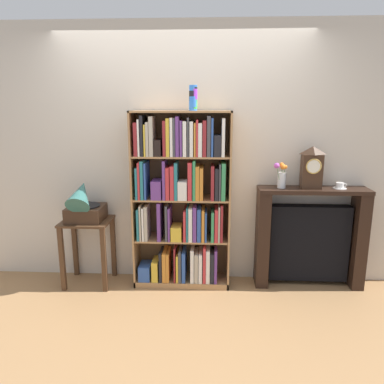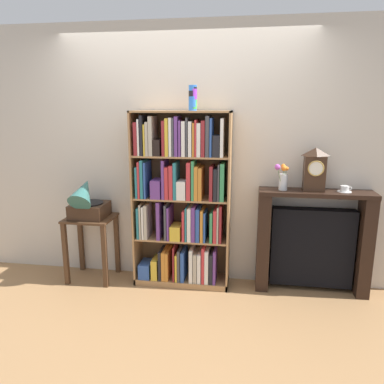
{
  "view_description": "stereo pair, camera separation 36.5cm",
  "coord_description": "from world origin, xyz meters",
  "px_view_note": "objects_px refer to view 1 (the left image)",
  "views": [
    {
      "loc": [
        0.29,
        -3.47,
        1.8
      ],
      "look_at": [
        0.1,
        0.08,
        0.97
      ],
      "focal_mm": 34.68,
      "sensor_mm": 36.0,
      "label": 1
    },
    {
      "loc": [
        0.65,
        -3.43,
        1.8
      ],
      "look_at": [
        0.1,
        0.08,
        0.97
      ],
      "focal_mm": 34.68,
      "sensor_mm": 36.0,
      "label": 2
    }
  ],
  "objects_px": {
    "cup_stack": "(193,98)",
    "mantel_clock": "(312,167)",
    "fireplace_mantel": "(309,238)",
    "gramophone": "(84,204)",
    "teacup_with_saucer": "(340,186)",
    "bookshelf": "(182,204)",
    "side_table_left": "(88,238)",
    "flower_vase": "(281,176)"
  },
  "relations": [
    {
      "from": "cup_stack",
      "to": "mantel_clock",
      "type": "distance_m",
      "value": 1.31
    },
    {
      "from": "cup_stack",
      "to": "fireplace_mantel",
      "type": "relative_size",
      "value": 0.21
    },
    {
      "from": "gramophone",
      "to": "teacup_with_saucer",
      "type": "bearing_deg",
      "value": 2.86
    },
    {
      "from": "bookshelf",
      "to": "fireplace_mantel",
      "type": "xyz_separation_m",
      "value": [
        1.28,
        0.06,
        -0.35
      ]
    },
    {
      "from": "side_table_left",
      "to": "teacup_with_saucer",
      "type": "distance_m",
      "value": 2.56
    },
    {
      "from": "cup_stack",
      "to": "side_table_left",
      "type": "relative_size",
      "value": 0.34
    },
    {
      "from": "bookshelf",
      "to": "mantel_clock",
      "type": "bearing_deg",
      "value": 1.46
    },
    {
      "from": "bookshelf",
      "to": "fireplace_mantel",
      "type": "distance_m",
      "value": 1.33
    },
    {
      "from": "bookshelf",
      "to": "flower_vase",
      "type": "xyz_separation_m",
      "value": [
        0.96,
        0.03,
        0.28
      ]
    },
    {
      "from": "bookshelf",
      "to": "fireplace_mantel",
      "type": "height_order",
      "value": "bookshelf"
    },
    {
      "from": "cup_stack",
      "to": "gramophone",
      "type": "distance_m",
      "value": 1.48
    },
    {
      "from": "mantel_clock",
      "to": "teacup_with_saucer",
      "type": "height_order",
      "value": "mantel_clock"
    },
    {
      "from": "fireplace_mantel",
      "to": "flower_vase",
      "type": "height_order",
      "value": "flower_vase"
    },
    {
      "from": "cup_stack",
      "to": "flower_vase",
      "type": "height_order",
      "value": "cup_stack"
    },
    {
      "from": "bookshelf",
      "to": "mantel_clock",
      "type": "xyz_separation_m",
      "value": [
        1.25,
        0.03,
        0.37
      ]
    },
    {
      "from": "side_table_left",
      "to": "flower_vase",
      "type": "relative_size",
      "value": 2.68
    },
    {
      "from": "mantel_clock",
      "to": "bookshelf",
      "type": "bearing_deg",
      "value": -178.54
    },
    {
      "from": "flower_vase",
      "to": "teacup_with_saucer",
      "type": "distance_m",
      "value": 0.57
    },
    {
      "from": "fireplace_mantel",
      "to": "teacup_with_saucer",
      "type": "xyz_separation_m",
      "value": [
        0.25,
        -0.02,
        0.54
      ]
    },
    {
      "from": "teacup_with_saucer",
      "to": "side_table_left",
      "type": "bearing_deg",
      "value": -178.33
    },
    {
      "from": "side_table_left",
      "to": "gramophone",
      "type": "xyz_separation_m",
      "value": [
        -0.0,
        -0.05,
        0.37
      ]
    },
    {
      "from": "flower_vase",
      "to": "teacup_with_saucer",
      "type": "bearing_deg",
      "value": 0.82
    },
    {
      "from": "bookshelf",
      "to": "fireplace_mantel",
      "type": "relative_size",
      "value": 1.64
    },
    {
      "from": "flower_vase",
      "to": "bookshelf",
      "type": "bearing_deg",
      "value": -178.45
    },
    {
      "from": "cup_stack",
      "to": "teacup_with_saucer",
      "type": "xyz_separation_m",
      "value": [
        1.42,
        0.06,
        -0.83
      ]
    },
    {
      "from": "mantel_clock",
      "to": "flower_vase",
      "type": "height_order",
      "value": "mantel_clock"
    },
    {
      "from": "side_table_left",
      "to": "flower_vase",
      "type": "height_order",
      "value": "flower_vase"
    },
    {
      "from": "mantel_clock",
      "to": "teacup_with_saucer",
      "type": "xyz_separation_m",
      "value": [
        0.28,
        0.0,
        -0.18
      ]
    },
    {
      "from": "teacup_with_saucer",
      "to": "fireplace_mantel",
      "type": "bearing_deg",
      "value": 174.83
    },
    {
      "from": "cup_stack",
      "to": "fireplace_mantel",
      "type": "distance_m",
      "value": 1.8
    },
    {
      "from": "cup_stack",
      "to": "gramophone",
      "type": "xyz_separation_m",
      "value": [
        -1.07,
        -0.07,
        -1.01
      ]
    },
    {
      "from": "fireplace_mantel",
      "to": "flower_vase",
      "type": "bearing_deg",
      "value": -174.53
    },
    {
      "from": "flower_vase",
      "to": "side_table_left",
      "type": "bearing_deg",
      "value": -178.08
    },
    {
      "from": "fireplace_mantel",
      "to": "mantel_clock",
      "type": "distance_m",
      "value": 0.72
    },
    {
      "from": "flower_vase",
      "to": "teacup_with_saucer",
      "type": "height_order",
      "value": "flower_vase"
    },
    {
      "from": "fireplace_mantel",
      "to": "flower_vase",
      "type": "relative_size",
      "value": 4.22
    },
    {
      "from": "fireplace_mantel",
      "to": "teacup_with_saucer",
      "type": "height_order",
      "value": "teacup_with_saucer"
    },
    {
      "from": "flower_vase",
      "to": "teacup_with_saucer",
      "type": "xyz_separation_m",
      "value": [
        0.57,
        0.01,
        -0.09
      ]
    },
    {
      "from": "gramophone",
      "to": "cup_stack",
      "type": "bearing_deg",
      "value": 3.7
    },
    {
      "from": "bookshelf",
      "to": "gramophone",
      "type": "relative_size",
      "value": 3.69
    },
    {
      "from": "gramophone",
      "to": "bookshelf",
      "type": "bearing_deg",
      "value": 5.36
    },
    {
      "from": "cup_stack",
      "to": "mantel_clock",
      "type": "xyz_separation_m",
      "value": [
        1.14,
        0.05,
        -0.65
      ]
    }
  ]
}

